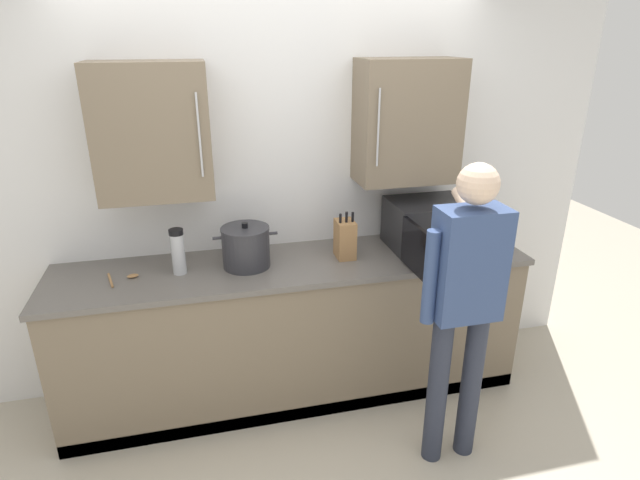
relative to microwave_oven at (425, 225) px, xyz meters
name	(u,v)px	position (x,y,z in m)	size (l,w,h in m)	color
ground_plane	(325,478)	(-0.87, -0.82, -1.10)	(9.49, 9.49, 0.00)	#B7AD99
back_wall_tiled	(283,170)	(-0.87, 0.29, 0.34)	(4.36, 0.44, 2.74)	white
counter_unit	(296,329)	(-0.87, -0.03, -0.63)	(2.91, 0.65, 0.95)	#756651
microwave_oven	(425,225)	(0.00, 0.00, 0.00)	(0.51, 0.75, 0.31)	black
thermos_flask	(178,251)	(-1.54, -0.03, -0.02)	(0.08, 0.08, 0.27)	#B7BABF
knife_block	(345,239)	(-0.54, -0.03, -0.03)	(0.11, 0.15, 0.30)	#A37547
stock_pot	(246,247)	(-1.15, -0.02, -0.03)	(0.38, 0.29, 0.28)	#2D2D33
wooden_spoon	(123,278)	(-1.86, -0.04, -0.14)	(0.18, 0.18, 0.02)	#A37547
person_figure	(464,294)	(-0.14, -0.79, -0.08)	(0.44, 0.60, 1.70)	#282D3D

